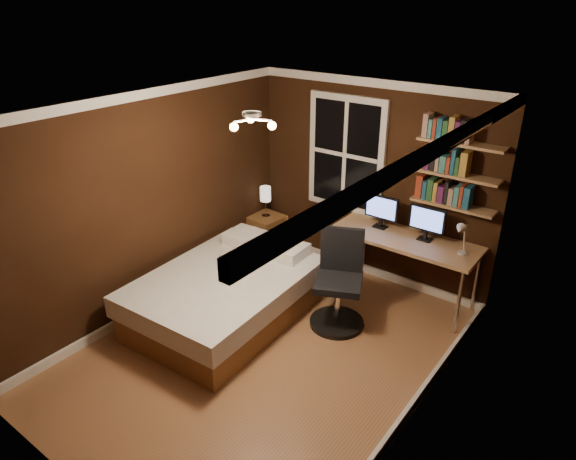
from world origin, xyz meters
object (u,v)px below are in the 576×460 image
Objects in this scene: bedside_lamp at (266,202)px; radiator at (350,251)px; office_chair at (339,289)px; desk_lamp at (462,238)px; nightstand at (266,234)px; bed at (227,295)px; desk at (404,242)px; monitor_right at (427,224)px; monitor_left at (381,212)px.

bedside_lamp is 0.79× the size of radiator.
desk_lamp is at bearing 13.62° from office_chair.
bed is at bearing -61.02° from nightstand.
bed is 1.23× the size of desk.
desk_lamp reaches higher than bed.
monitor_right reaches higher than bed.
office_chair is (-1.00, -0.79, -0.61)m from desk_lamp.
bed is 5.08× the size of monitor_left.
desk_lamp is 1.42m from office_chair.
radiator is 0.50× the size of office_chair.
desk is 4.12× the size of monitor_right.
radiator is 0.89m from monitor_left.
monitor_left is (1.70, 0.09, 0.26)m from bedside_lamp.
bed is at bearing -131.97° from desk.
nightstand is 0.32× the size of desk.
monitor_left is 1.00× the size of monitor_right.
bedside_lamp is at bearing -177.79° from monitor_right.
nightstand is at bearing 111.03° from bed.
monitor_right is at bearing 42.83° from bed.
monitor_right is at bearing 2.21° from bedside_lamp.
bedside_lamp is (0.00, 0.00, 0.49)m from nightstand.
bedside_lamp is 1.05× the size of monitor_right.
desk_lamp is at bearing 3.68° from nightstand.
radiator is (1.23, 0.24, -0.48)m from bedside_lamp.
nightstand is 1.25m from radiator.
monitor_left is at bearing 2.95° from bedside_lamp.
monitor_right is at bearing 35.58° from office_chair.
bedside_lamp is 1.96m from office_chair.
radiator is at bearing 162.20° from monitor_left.
monitor_right is 0.95× the size of desk_lamp.
monitor_right is 0.38× the size of office_chair.
desk_lamp reaches higher than nightstand.
desk is (1.39, 1.54, 0.46)m from bed.
bed is at bearing -172.09° from office_chair.
monitor_left is at bearing 55.03° from bed.
office_chair is at bearing -88.36° from monitor_left.
monitor_right is (2.27, 0.09, 0.75)m from nightstand.
bed is 1.75m from bedside_lamp.
nightstand is 0.49m from bedside_lamp.
bed is 5.08× the size of monitor_right.
radiator is at bearing 70.01° from bed.
bed is 4.86× the size of bedside_lamp.
monitor_left is at bearing 180.00° from monitor_right.
monitor_right reaches higher than desk.
bed is 4.81× the size of desk_lamp.
bed is 2.05m from monitor_left.
bed is 1.93× the size of office_chair.
desk is 3.90× the size of desk_lamp.
nightstand is 1.30× the size of monitor_left.
desk_lamp is at bearing -8.75° from monitor_left.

